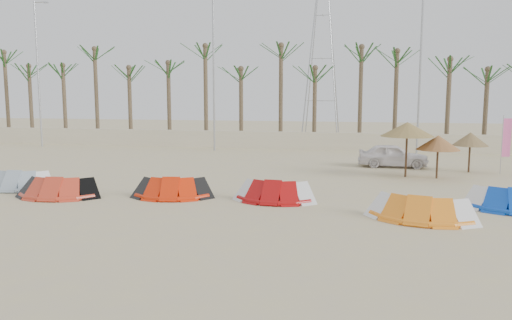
% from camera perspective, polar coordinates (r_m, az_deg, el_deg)
% --- Properties ---
extents(ground, '(120.00, 120.00, 0.00)m').
position_cam_1_polar(ground, '(15.61, -4.56, -7.59)').
color(ground, tan).
rests_on(ground, ground).
extents(boundary_wall, '(60.00, 0.30, 1.30)m').
position_cam_1_polar(boundary_wall, '(36.86, 5.11, 2.20)').
color(boundary_wall, beige).
rests_on(boundary_wall, ground).
extents(palm_line, '(52.00, 4.00, 7.70)m').
position_cam_1_polar(palm_line, '(38.19, 6.50, 11.07)').
color(palm_line, brown).
rests_on(palm_line, ground).
extents(lamp_a, '(1.25, 0.14, 11.00)m').
position_cam_1_polar(lamp_a, '(42.16, -23.61, 9.24)').
color(lamp_a, '#A5A8AD').
rests_on(lamp_a, ground).
extents(lamp_b, '(1.25, 0.14, 11.00)m').
position_cam_1_polar(lamp_b, '(35.98, -4.80, 10.24)').
color(lamp_b, '#A5A8AD').
rests_on(lamp_b, ground).
extents(lamp_c, '(1.25, 0.14, 11.00)m').
position_cam_1_polar(lamp_c, '(34.69, 18.31, 9.99)').
color(lamp_c, '#A5A8AD').
rests_on(lamp_c, ground).
extents(pylon, '(3.00, 3.00, 14.00)m').
position_cam_1_polar(pylon, '(42.77, 7.38, 2.04)').
color(pylon, '#A5A8AD').
rests_on(pylon, ground).
extents(kite_grey, '(3.20, 1.88, 0.90)m').
position_cam_1_polar(kite_grey, '(23.84, -25.25, -1.99)').
color(kite_grey, '#8E9EAC').
rests_on(kite_grey, ground).
extents(kite_red_left, '(3.38, 1.81, 0.90)m').
position_cam_1_polar(kite_red_left, '(21.43, -21.33, -2.78)').
color(kite_red_left, red).
rests_on(kite_red_left, ground).
extents(kite_red_mid, '(3.29, 1.96, 0.90)m').
position_cam_1_polar(kite_red_mid, '(20.18, -9.26, -2.98)').
color(kite_red_mid, red).
rests_on(kite_red_mid, ground).
extents(kite_red_right, '(3.14, 1.69, 0.90)m').
position_cam_1_polar(kite_red_right, '(19.24, 2.20, -3.40)').
color(kite_red_right, '#A20B0C').
rests_on(kite_red_right, ground).
extents(kite_orange, '(3.66, 2.25, 0.90)m').
position_cam_1_polar(kite_orange, '(17.30, 18.17, -5.01)').
color(kite_orange, orange).
rests_on(kite_orange, ground).
extents(parasol_left, '(2.59, 2.59, 2.71)m').
position_cam_1_polar(parasol_left, '(25.47, 16.90, 3.38)').
color(parasol_left, '#4C331E').
rests_on(parasol_left, ground).
extents(parasol_mid, '(2.08, 2.08, 2.10)m').
position_cam_1_polar(parasol_mid, '(25.58, 20.10, 1.87)').
color(parasol_mid, '#4C331E').
rests_on(parasol_mid, ground).
extents(parasol_right, '(1.81, 1.81, 2.10)m').
position_cam_1_polar(parasol_right, '(28.22, 23.30, 2.21)').
color(parasol_right, '#4C331E').
rests_on(parasol_right, ground).
extents(flag_pink, '(0.45, 0.08, 3.01)m').
position_cam_1_polar(flag_pink, '(28.37, 26.65, 2.13)').
color(flag_pink, '#A5A8AD').
rests_on(flag_pink, ground).
extents(car, '(3.83, 1.55, 1.31)m').
position_cam_1_polar(car, '(28.96, 15.38, 0.51)').
color(car, white).
rests_on(car, ground).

